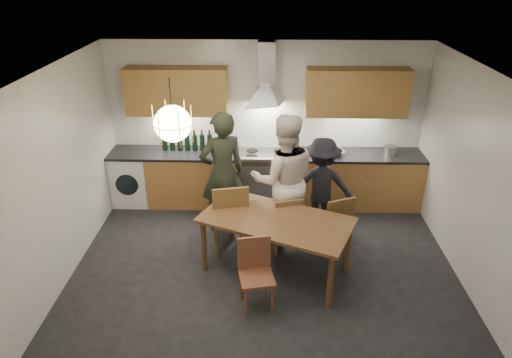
{
  "coord_description": "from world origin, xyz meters",
  "views": [
    {
      "loc": [
        0.02,
        -4.74,
        3.74
      ],
      "look_at": [
        -0.11,
        0.4,
        1.2
      ],
      "focal_mm": 32.0,
      "sensor_mm": 36.0,
      "label": 1
    }
  ],
  "objects_px": {
    "person_left": "(222,173)",
    "wine_bottles": "(187,140)",
    "person_mid": "(284,180)",
    "stock_pot": "(390,151)",
    "dining_table": "(276,225)",
    "chair_back_left": "(230,214)",
    "person_right": "(321,184)",
    "mixing_bowl": "(333,152)",
    "chair_front": "(255,268)"
  },
  "relations": [
    {
      "from": "stock_pot",
      "to": "wine_bottles",
      "type": "relative_size",
      "value": 0.23
    },
    {
      "from": "person_left",
      "to": "wine_bottles",
      "type": "xyz_separation_m",
      "value": [
        -0.64,
        0.87,
        0.16
      ]
    },
    {
      "from": "person_left",
      "to": "wine_bottles",
      "type": "bearing_deg",
      "value": -77.42
    },
    {
      "from": "mixing_bowl",
      "to": "chair_front",
      "type": "bearing_deg",
      "value": -115.93
    },
    {
      "from": "stock_pot",
      "to": "mixing_bowl",
      "type": "bearing_deg",
      "value": -177.79
    },
    {
      "from": "dining_table",
      "to": "stock_pot",
      "type": "relative_size",
      "value": 11.08
    },
    {
      "from": "dining_table",
      "to": "wine_bottles",
      "type": "distance_m",
      "value": 2.39
    },
    {
      "from": "chair_back_left",
      "to": "mixing_bowl",
      "type": "distance_m",
      "value": 2.08
    },
    {
      "from": "dining_table",
      "to": "chair_back_left",
      "type": "distance_m",
      "value": 0.74
    },
    {
      "from": "person_mid",
      "to": "chair_front",
      "type": "bearing_deg",
      "value": 69.82
    },
    {
      "from": "person_left",
      "to": "person_right",
      "type": "height_order",
      "value": "person_left"
    },
    {
      "from": "dining_table",
      "to": "person_mid",
      "type": "height_order",
      "value": "person_mid"
    },
    {
      "from": "chair_back_left",
      "to": "chair_front",
      "type": "xyz_separation_m",
      "value": [
        0.37,
        -1.01,
        -0.12
      ]
    },
    {
      "from": "dining_table",
      "to": "chair_front",
      "type": "xyz_separation_m",
      "value": [
        -0.24,
        -0.61,
        -0.2
      ]
    },
    {
      "from": "chair_back_left",
      "to": "person_right",
      "type": "bearing_deg",
      "value": -163.79
    },
    {
      "from": "person_left",
      "to": "person_right",
      "type": "bearing_deg",
      "value": 158.44
    },
    {
      "from": "person_right",
      "to": "stock_pot",
      "type": "xyz_separation_m",
      "value": [
        1.15,
        0.72,
        0.25
      ]
    },
    {
      "from": "chair_front",
      "to": "person_left",
      "type": "bearing_deg",
      "value": 96.29
    },
    {
      "from": "person_left",
      "to": "stock_pot",
      "type": "height_order",
      "value": "person_left"
    },
    {
      "from": "person_mid",
      "to": "person_right",
      "type": "height_order",
      "value": "person_mid"
    },
    {
      "from": "person_left",
      "to": "mixing_bowl",
      "type": "relative_size",
      "value": 5.48
    },
    {
      "from": "person_left",
      "to": "person_mid",
      "type": "height_order",
      "value": "person_mid"
    },
    {
      "from": "chair_back_left",
      "to": "chair_front",
      "type": "bearing_deg",
      "value": 98.03
    },
    {
      "from": "chair_front",
      "to": "mixing_bowl",
      "type": "height_order",
      "value": "mixing_bowl"
    },
    {
      "from": "person_mid",
      "to": "mixing_bowl",
      "type": "distance_m",
      "value": 1.29
    },
    {
      "from": "mixing_bowl",
      "to": "person_right",
      "type": "bearing_deg",
      "value": -109.72
    },
    {
      "from": "person_right",
      "to": "wine_bottles",
      "type": "distance_m",
      "value": 2.26
    },
    {
      "from": "person_right",
      "to": "stock_pot",
      "type": "height_order",
      "value": "person_right"
    },
    {
      "from": "chair_back_left",
      "to": "stock_pot",
      "type": "distance_m",
      "value": 2.83
    },
    {
      "from": "person_left",
      "to": "stock_pot",
      "type": "bearing_deg",
      "value": 172.86
    },
    {
      "from": "chair_front",
      "to": "person_right",
      "type": "xyz_separation_m",
      "value": [
        0.92,
        1.7,
        0.23
      ]
    },
    {
      "from": "dining_table",
      "to": "wine_bottles",
      "type": "relative_size",
      "value": 2.56
    },
    {
      "from": "person_mid",
      "to": "mixing_bowl",
      "type": "height_order",
      "value": "person_mid"
    },
    {
      "from": "mixing_bowl",
      "to": "wine_bottles",
      "type": "bearing_deg",
      "value": 176.8
    },
    {
      "from": "dining_table",
      "to": "stock_pot",
      "type": "height_order",
      "value": "stock_pot"
    },
    {
      "from": "chair_back_left",
      "to": "chair_front",
      "type": "relative_size",
      "value": 1.24
    },
    {
      "from": "person_mid",
      "to": "person_right",
      "type": "bearing_deg",
      "value": -156.11
    },
    {
      "from": "stock_pot",
      "to": "chair_back_left",
      "type": "bearing_deg",
      "value": -149.96
    },
    {
      "from": "dining_table",
      "to": "mixing_bowl",
      "type": "xyz_separation_m",
      "value": [
        0.92,
        1.77,
        0.25
      ]
    },
    {
      "from": "person_mid",
      "to": "stock_pot",
      "type": "bearing_deg",
      "value": -154.58
    },
    {
      "from": "chair_back_left",
      "to": "chair_front",
      "type": "distance_m",
      "value": 1.08
    },
    {
      "from": "chair_back_left",
      "to": "mixing_bowl",
      "type": "xyz_separation_m",
      "value": [
        1.53,
        1.37,
        0.34
      ]
    },
    {
      "from": "dining_table",
      "to": "person_mid",
      "type": "xyz_separation_m",
      "value": [
        0.11,
        0.77,
        0.26
      ]
    },
    {
      "from": "dining_table",
      "to": "person_mid",
      "type": "relative_size",
      "value": 1.09
    },
    {
      "from": "person_right",
      "to": "person_mid",
      "type": "bearing_deg",
      "value": 31.74
    },
    {
      "from": "chair_back_left",
      "to": "wine_bottles",
      "type": "xyz_separation_m",
      "value": [
        -0.79,
        1.5,
        0.47
      ]
    },
    {
      "from": "chair_back_left",
      "to": "person_mid",
      "type": "relative_size",
      "value": 0.56
    },
    {
      "from": "person_mid",
      "to": "person_right",
      "type": "xyz_separation_m",
      "value": [
        0.56,
        0.32,
        -0.23
      ]
    },
    {
      "from": "dining_table",
      "to": "person_mid",
      "type": "distance_m",
      "value": 0.82
    },
    {
      "from": "chair_front",
      "to": "wine_bottles",
      "type": "xyz_separation_m",
      "value": [
        -1.16,
        2.51,
        0.58
      ]
    }
  ]
}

